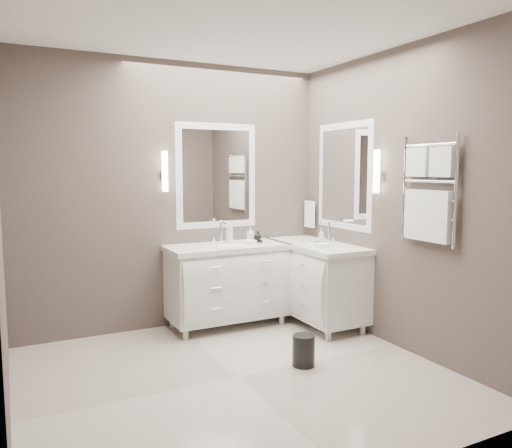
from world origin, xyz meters
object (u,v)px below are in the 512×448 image
vanity_back (227,280)px  waste_bin (304,350)px  vanity_right (316,277)px  towel_ladder (428,197)px

vanity_back → waste_bin: bearing=-84.0°
vanity_back → vanity_right: (0.88, -0.33, 0.00)m
vanity_back → vanity_right: 0.93m
vanity_back → waste_bin: size_ratio=4.77×
vanity_right → towel_ladder: 1.60m
vanity_right → waste_bin: size_ratio=4.77×
vanity_right → towel_ladder: size_ratio=1.38×
vanity_right → towel_ladder: towel_ladder is taller
vanity_back → waste_bin: (0.13, -1.27, -0.36)m
waste_bin → vanity_right: bearing=51.7°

